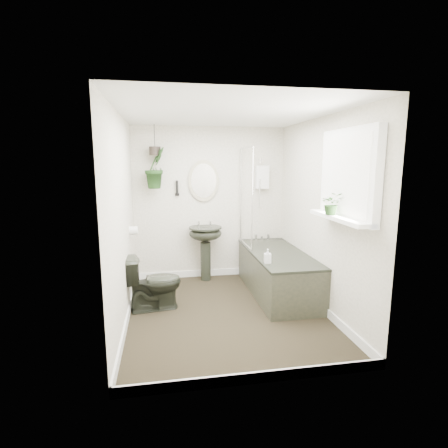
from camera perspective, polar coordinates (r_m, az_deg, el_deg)
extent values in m
cube|color=black|center=(4.33, 0.35, -14.30)|extent=(2.30, 2.80, 0.02)
cube|color=white|center=(3.98, 0.39, 17.77)|extent=(2.30, 2.80, 0.02)
cube|color=white|center=(5.38, -2.30, 3.36)|extent=(2.30, 0.02, 2.30)
cube|color=white|center=(2.64, 5.81, -3.68)|extent=(2.30, 0.02, 2.30)
cube|color=white|center=(3.96, -16.39, 0.55)|extent=(0.02, 2.80, 2.30)
cube|color=white|center=(4.35, 15.59, 1.41)|extent=(0.02, 2.80, 2.30)
cube|color=white|center=(4.31, 0.35, -13.57)|extent=(2.30, 2.80, 0.10)
cube|color=white|center=(5.44, 6.22, 7.62)|extent=(0.20, 0.10, 0.35)
ellipsoid|color=#B8AF8C|center=(5.29, -3.34, 7.05)|extent=(0.46, 0.03, 0.62)
cylinder|color=black|center=(5.26, -7.67, 5.87)|extent=(0.04, 0.04, 0.22)
cylinder|color=white|center=(4.68, -14.57, -1.05)|extent=(0.11, 0.11, 0.11)
cube|color=white|center=(3.65, 19.67, 7.51)|extent=(0.08, 1.00, 0.90)
cube|color=white|center=(3.66, 18.33, 0.97)|extent=(0.18, 1.00, 0.04)
cube|color=white|center=(3.63, 19.05, 7.53)|extent=(0.01, 0.86, 0.76)
imported|color=black|center=(4.38, -11.41, -9.33)|extent=(0.70, 0.46, 0.67)
imported|color=black|center=(3.69, 17.19, 3.20)|extent=(0.25, 0.23, 0.23)
imported|color=black|center=(5.13, -11.12, 9.01)|extent=(0.41, 0.42, 0.59)
imported|color=black|center=(4.24, 7.14, -5.20)|extent=(0.09, 0.09, 0.17)
cylinder|color=#2C241E|center=(5.14, -11.21, 11.63)|extent=(0.16, 0.16, 0.12)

